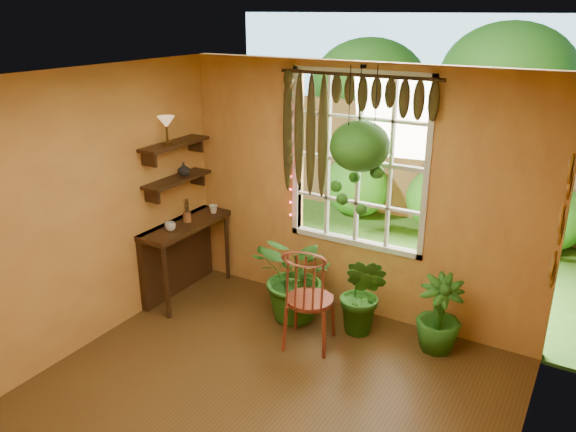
# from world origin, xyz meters

# --- Properties ---
(floor) EXTENTS (4.50, 4.50, 0.00)m
(floor) POSITION_xyz_m (0.00, 0.00, 0.00)
(floor) COLOR #4F3416
(floor) RESTS_ON ground
(ceiling) EXTENTS (4.50, 4.50, 0.00)m
(ceiling) POSITION_xyz_m (0.00, 0.00, 2.70)
(ceiling) COLOR silver
(ceiling) RESTS_ON wall_back
(wall_back) EXTENTS (4.00, 0.00, 4.00)m
(wall_back) POSITION_xyz_m (0.00, 2.25, 1.35)
(wall_back) COLOR gold
(wall_back) RESTS_ON floor
(wall_left) EXTENTS (0.00, 4.50, 4.50)m
(wall_left) POSITION_xyz_m (-2.00, 0.00, 1.35)
(wall_left) COLOR gold
(wall_left) RESTS_ON floor
(wall_right) EXTENTS (0.00, 4.50, 4.50)m
(wall_right) POSITION_xyz_m (2.00, 0.00, 1.35)
(wall_right) COLOR gold
(wall_right) RESTS_ON floor
(window) EXTENTS (1.52, 0.10, 1.86)m
(window) POSITION_xyz_m (0.00, 2.28, 1.70)
(window) COLOR white
(window) RESTS_ON wall_back
(valance_vine) EXTENTS (1.70, 0.12, 1.10)m
(valance_vine) POSITION_xyz_m (-0.08, 2.16, 2.28)
(valance_vine) COLOR #311E0D
(valance_vine) RESTS_ON window
(string_lights) EXTENTS (0.03, 0.03, 1.54)m
(string_lights) POSITION_xyz_m (-0.76, 2.19, 1.75)
(string_lights) COLOR #FF2633
(string_lights) RESTS_ON window
(wall_plates) EXTENTS (0.04, 0.32, 1.10)m
(wall_plates) POSITION_xyz_m (1.98, 1.79, 1.55)
(wall_plates) COLOR beige
(wall_plates) RESTS_ON wall_right
(counter_ledge) EXTENTS (0.40, 1.20, 0.90)m
(counter_ledge) POSITION_xyz_m (-1.91, 1.60, 0.55)
(counter_ledge) COLOR #311E0D
(counter_ledge) RESTS_ON floor
(shelf_lower) EXTENTS (0.25, 0.90, 0.04)m
(shelf_lower) POSITION_xyz_m (-1.88, 1.60, 1.40)
(shelf_lower) COLOR #311E0D
(shelf_lower) RESTS_ON wall_left
(shelf_upper) EXTENTS (0.25, 0.90, 0.04)m
(shelf_upper) POSITION_xyz_m (-1.88, 1.60, 1.80)
(shelf_upper) COLOR #311E0D
(shelf_upper) RESTS_ON wall_left
(backyard) EXTENTS (14.00, 10.00, 12.00)m
(backyard) POSITION_xyz_m (0.24, 6.87, 1.28)
(backyard) COLOR #2A5F1B
(backyard) RESTS_ON ground
(windsor_chair) EXTENTS (0.56, 0.58, 1.26)m
(windsor_chair) POSITION_xyz_m (-0.07, 1.35, 0.36)
(windsor_chair) COLOR brown
(windsor_chair) RESTS_ON floor
(potted_plant_left) EXTENTS (1.09, 1.01, 1.01)m
(potted_plant_left) POSITION_xyz_m (-0.40, 1.74, 0.50)
(potted_plant_left) COLOR #194F15
(potted_plant_left) RESTS_ON floor
(potted_plant_mid) EXTENTS (0.58, 0.51, 0.90)m
(potted_plant_mid) POSITION_xyz_m (0.31, 1.81, 0.45)
(potted_plant_mid) COLOR #194F15
(potted_plant_mid) RESTS_ON floor
(potted_plant_right) EXTENTS (0.56, 0.56, 0.78)m
(potted_plant_right) POSITION_xyz_m (1.06, 1.93, 0.39)
(potted_plant_right) COLOR #194F15
(potted_plant_right) RESTS_ON floor
(hanging_basket) EXTENTS (0.59, 0.59, 1.43)m
(hanging_basket) POSITION_xyz_m (0.12, 2.01, 1.86)
(hanging_basket) COLOR black
(hanging_basket) RESTS_ON ceiling
(cup_a) EXTENTS (0.13, 0.13, 0.09)m
(cup_a) POSITION_xyz_m (-1.78, 1.33, 0.95)
(cup_a) COLOR silver
(cup_a) RESTS_ON counter_ledge
(cup_b) EXTENTS (0.12, 0.12, 0.10)m
(cup_b) POSITION_xyz_m (-1.72, 2.02, 0.95)
(cup_b) COLOR beige
(cup_b) RESTS_ON counter_ledge
(brush_jar) EXTENTS (0.09, 0.09, 0.34)m
(brush_jar) POSITION_xyz_m (-1.80, 1.64, 1.03)
(brush_jar) COLOR brown
(brush_jar) RESTS_ON counter_ledge
(shelf_vase) EXTENTS (0.17, 0.17, 0.15)m
(shelf_vase) POSITION_xyz_m (-1.87, 1.72, 1.49)
(shelf_vase) COLOR #B2AD99
(shelf_vase) RESTS_ON shelf_lower
(tiffany_lamp) EXTENTS (0.18, 0.18, 0.30)m
(tiffany_lamp) POSITION_xyz_m (-1.86, 1.48, 2.04)
(tiffany_lamp) COLOR brown
(tiffany_lamp) RESTS_ON shelf_upper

